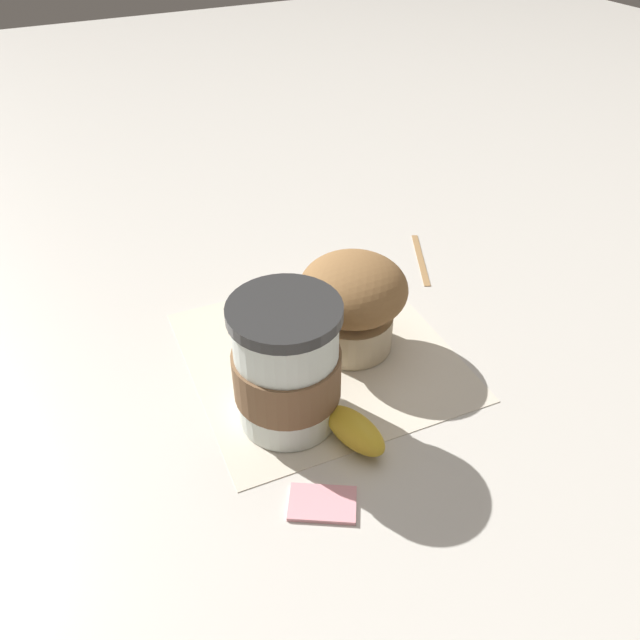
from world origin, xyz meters
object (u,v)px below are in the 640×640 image
Objects in this scene: banana at (307,367)px; muffin at (353,301)px; coffee_cup at (287,366)px; sugar_packet at (322,502)px.

muffin is at bearing -67.16° from banana.
coffee_cup reaches higher than banana.
coffee_cup is at bearing -8.70° from sugar_packet.
coffee_cup is 2.31× the size of sugar_packet.
muffin is (0.06, -0.09, -0.00)m from coffee_cup.
coffee_cup is 0.06m from banana.
coffee_cup is 0.52× the size of banana.
sugar_packet is (-0.15, 0.11, -0.05)m from muffin.
banana is (-0.03, 0.06, -0.04)m from muffin.
banana is at bearing -20.49° from sugar_packet.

